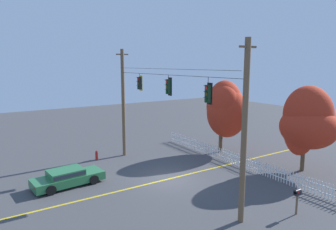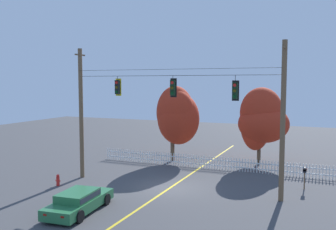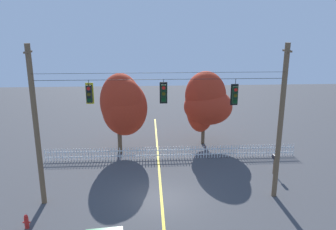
# 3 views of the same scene
# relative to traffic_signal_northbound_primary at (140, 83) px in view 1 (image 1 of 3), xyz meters

# --- Properties ---
(ground) EXTENTS (80.00, 80.00, 0.00)m
(ground) POSITION_rel_traffic_signal_northbound_primary_xyz_m (3.95, -0.01, -6.60)
(ground) COLOR #424244
(lane_centerline_stripe) EXTENTS (0.16, 36.00, 0.01)m
(lane_centerline_stripe) POSITION_rel_traffic_signal_northbound_primary_xyz_m (3.95, -0.01, -6.60)
(lane_centerline_stripe) COLOR gold
(lane_centerline_stripe) RESTS_ON ground
(signal_support_span) EXTENTS (14.32, 1.10, 9.33)m
(signal_support_span) POSITION_rel_traffic_signal_northbound_primary_xyz_m (3.95, -0.01, -1.86)
(signal_support_span) COLOR brown
(signal_support_span) RESTS_ON ground
(traffic_signal_northbound_primary) EXTENTS (0.43, 0.38, 1.36)m
(traffic_signal_northbound_primary) POSITION_rel_traffic_signal_northbound_primary_xyz_m (0.00, 0.00, 0.00)
(traffic_signal_northbound_primary) COLOR black
(traffic_signal_southbound_primary) EXTENTS (0.43, 0.38, 1.40)m
(traffic_signal_southbound_primary) POSITION_rel_traffic_signal_northbound_primary_xyz_m (4.11, 0.00, -0.02)
(traffic_signal_southbound_primary) COLOR black
(traffic_signal_northbound_secondary) EXTENTS (0.43, 0.38, 1.55)m
(traffic_signal_northbound_secondary) POSITION_rel_traffic_signal_northbound_primary_xyz_m (8.16, 0.00, -0.17)
(traffic_signal_northbound_secondary) COLOR black
(white_picket_fence) EXTENTS (19.87, 0.06, 1.02)m
(white_picket_fence) POSITION_rel_traffic_signal_northbound_primary_xyz_m (5.05, 6.30, -6.09)
(white_picket_fence) COLOR white
(white_picket_fence) RESTS_ON ground
(autumn_maple_near_fence) EXTENTS (3.83, 3.50, 6.63)m
(autumn_maple_near_fence) POSITION_rel_traffic_signal_northbound_primary_xyz_m (1.18, 8.05, -2.51)
(autumn_maple_near_fence) COLOR brown
(autumn_maple_near_fence) RESTS_ON ground
(autumn_maple_mid) EXTENTS (4.24, 3.82, 6.53)m
(autumn_maple_mid) POSITION_rel_traffic_signal_northbound_primary_xyz_m (8.21, 9.56, -2.76)
(autumn_maple_mid) COLOR brown
(autumn_maple_mid) RESTS_ON ground
(parked_car) EXTENTS (2.26, 4.76, 1.15)m
(parked_car) POSITION_rel_traffic_signal_northbound_primary_xyz_m (1.22, -6.21, -5.99)
(parked_car) COLOR #286B3D
(parked_car) RESTS_ON ground
(fire_hydrant) EXTENTS (0.38, 0.22, 0.79)m
(fire_hydrant) POSITION_rel_traffic_signal_northbound_primary_xyz_m (-3.18, -2.56, -6.21)
(fire_hydrant) COLOR red
(fire_hydrant) RESTS_ON ground
(roadside_mailbox) EXTENTS (0.25, 0.44, 1.44)m
(roadside_mailbox) POSITION_rel_traffic_signal_northbound_primary_xyz_m (12.09, 3.06, -5.42)
(roadside_mailbox) COLOR brown
(roadside_mailbox) RESTS_ON ground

